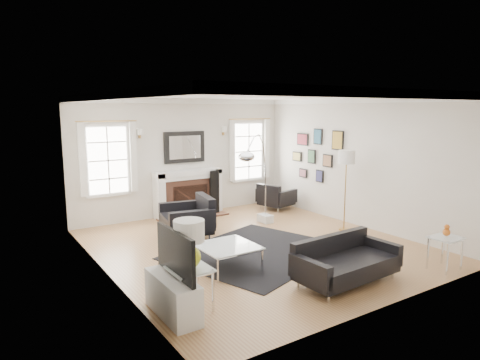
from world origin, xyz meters
TOP-DOWN VIEW (x-y plane):
  - floor at (0.00, 0.00)m, footprint 6.00×6.00m
  - back_wall at (0.00, 3.00)m, footprint 5.50×0.04m
  - front_wall at (0.00, -3.00)m, footprint 5.50×0.04m
  - left_wall at (-2.75, 0.00)m, footprint 0.04×6.00m
  - right_wall at (2.75, 0.00)m, footprint 0.04×6.00m
  - ceiling at (0.00, 0.00)m, footprint 5.50×6.00m
  - crown_molding at (0.00, 0.00)m, footprint 5.50×6.00m
  - fireplace at (0.00, 2.79)m, footprint 1.70×0.69m
  - mantel_mirror at (0.00, 2.95)m, footprint 1.05×0.07m
  - window_left at (-1.85, 2.95)m, footprint 1.24×0.15m
  - window_right at (1.85, 2.95)m, footprint 1.24×0.15m
  - gallery_wall at (2.72, 1.30)m, footprint 0.04×1.73m
  - tv_unit at (-2.44, -1.70)m, footprint 0.35×1.00m
  - area_rug at (-0.19, -0.31)m, footprint 3.44×3.13m
  - sofa at (0.13, -2.11)m, footprint 1.70×0.84m
  - armchair_left at (-0.80, 1.12)m, footprint 1.09×1.18m
  - armchair_right at (2.15, 2.16)m, footprint 0.90×0.97m
  - coffee_table at (-1.06, -0.73)m, footprint 0.89×0.89m
  - side_table_left at (-2.20, -1.68)m, footprint 0.51×0.51m
  - nesting_table at (1.86, -2.65)m, footprint 0.49×0.41m
  - gourd_lamp at (-2.20, -1.68)m, footprint 0.39×0.39m
  - orange_vase at (1.86, -2.65)m, footprint 0.12×0.12m
  - arc_floor_lamp at (0.56, 0.73)m, footprint 1.50×1.39m
  - stick_floor_lamp at (2.20, -0.17)m, footprint 0.35×0.35m
  - speaker_tower at (0.61, 2.61)m, footprint 0.27×0.27m

SIDE VIEW (x-z plane):
  - floor at x=0.00m, z-range 0.00..0.00m
  - area_rug at x=-0.19m, z-range 0.00..0.01m
  - sofa at x=0.13m, z-range 0.02..0.57m
  - armchair_right at x=2.15m, z-range 0.03..0.58m
  - tv_unit at x=-2.44m, z-range -0.22..0.87m
  - coffee_table at x=-1.06m, z-range 0.17..0.56m
  - armchair_left at x=-0.80m, z-range 0.04..0.73m
  - nesting_table at x=1.86m, z-range 0.15..0.69m
  - side_table_left at x=-2.20m, z-range 0.17..0.73m
  - speaker_tower at x=0.61m, z-range 0.00..1.08m
  - fireplace at x=0.00m, z-range -0.01..1.10m
  - orange_vase at x=1.86m, z-range 0.55..0.73m
  - gourd_lamp at x=-2.20m, z-range 0.61..1.24m
  - arc_floor_lamp at x=0.56m, z-range 0.09..2.21m
  - back_wall at x=0.00m, z-range 0.00..2.80m
  - front_wall at x=0.00m, z-range 0.00..2.80m
  - left_wall at x=-2.75m, z-range 0.00..2.80m
  - right_wall at x=2.75m, z-range 0.00..2.80m
  - window_left at x=-1.85m, z-range 0.65..2.27m
  - window_right at x=1.85m, z-range 0.65..2.27m
  - stick_floor_lamp at x=2.20m, z-range 0.63..2.34m
  - gallery_wall at x=2.72m, z-range 0.89..2.18m
  - mantel_mirror at x=0.00m, z-range 1.27..2.02m
  - crown_molding at x=0.00m, z-range 2.68..2.80m
  - ceiling at x=0.00m, z-range 2.79..2.81m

